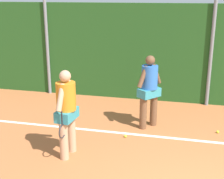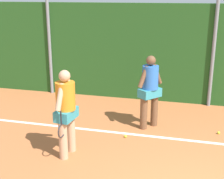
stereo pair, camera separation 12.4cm
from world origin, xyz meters
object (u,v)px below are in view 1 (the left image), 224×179
tennis_ball_0 (125,136)px  tennis_ball_3 (218,132)px  player_foreground_near (67,109)px  player_midcourt (149,88)px

tennis_ball_0 → tennis_ball_3: bearing=19.4°
player_foreground_near → player_midcourt: bearing=147.1°
player_midcourt → player_foreground_near: bearing=-178.4°
player_foreground_near → player_midcourt: 2.29m
tennis_ball_3 → player_midcourt: bearing=179.8°
tennis_ball_0 → player_midcourt: bearing=60.1°
tennis_ball_0 → tennis_ball_3: same height
player_midcourt → tennis_ball_0: bearing=-170.2°
player_midcourt → tennis_ball_0: player_midcourt is taller
player_foreground_near → tennis_ball_0: 1.74m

